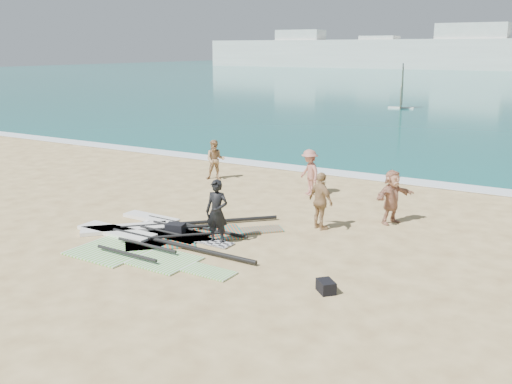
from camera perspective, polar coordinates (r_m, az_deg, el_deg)
The scene contains 14 objects.
ground at distance 16.64m, azimuth -10.04°, elevation -5.83°, with size 300.00×300.00×0.00m, color #E3C485.
surf_line at distance 26.78m, azimuth 7.30°, elevation 1.93°, with size 300.00×1.20×0.04m, color white.
far_town at distance 163.84m, azimuth 22.15°, elevation 12.77°, with size 160.00×8.00×12.00m.
rig_grey at distance 18.66m, azimuth -9.11°, elevation -3.41°, with size 4.96×2.02×0.19m.
rig_green at distance 17.11m, azimuth -11.92°, elevation -5.17°, with size 6.53×2.63×0.21m.
rig_orange at distance 18.16m, azimuth -8.96°, elevation -3.89°, with size 5.66×5.06×0.20m.
gear_bag_near at distance 17.89m, azimuth -8.05°, elevation -3.70°, with size 0.56×0.41×0.36m, color black.
gear_bag_far at distance 13.79m, azimuth 7.01°, elevation -9.36°, with size 0.49×0.34×0.29m, color black.
person_wetsuit at distance 16.78m, azimuth -3.93°, elevation -2.00°, with size 0.70×0.46×1.93m, color black.
beachgoer_left at distance 25.11m, azimuth -4.09°, elevation 3.23°, with size 0.85×0.66×1.75m, color tan.
beachgoer_mid at distance 22.47m, azimuth 5.36°, elevation 1.98°, with size 1.17×0.67×1.81m, color #B67162.
beachgoer_back at distance 18.18m, azimuth 6.50°, elevation -0.91°, with size 1.09×0.45×1.85m, color tan.
beachgoer_right at distance 19.21m, azimuth 13.44°, elevation -0.46°, with size 1.67×0.53×1.80m, color tan.
windsurfer_left at distance 56.62m, azimuth 14.35°, elevation 9.33°, with size 2.46×2.85×4.33m.
Camera 1 is at (10.34, -11.75, 5.63)m, focal length 40.00 mm.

